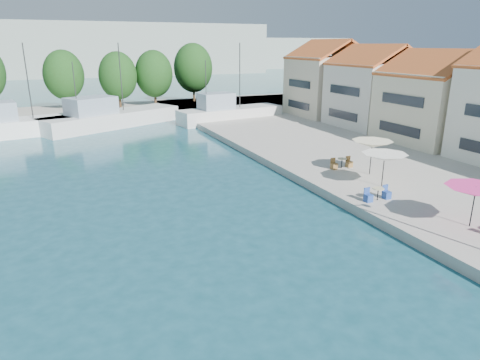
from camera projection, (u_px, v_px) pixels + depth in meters
name	position (u px, v px, depth m)	size (l,w,h in m)	color
quay_right	(441.00, 153.00, 38.53)	(32.00, 92.00, 0.60)	#ACA49B
quay_far	(67.00, 114.00, 59.44)	(90.00, 16.00, 0.60)	#ACA49B
hill_east	(178.00, 53.00, 174.68)	(140.00, 40.00, 12.00)	gray
building_04	(438.00, 95.00, 40.48)	(9.00, 8.80, 9.20)	beige
building_05	(374.00, 85.00, 48.27)	(8.40, 8.80, 9.70)	silver
building_06	(328.00, 77.00, 56.06)	(9.00, 8.80, 10.20)	beige
trawler_02	(14.00, 126.00, 46.67)	(16.52, 6.87, 10.20)	white
trawler_03	(109.00, 118.00, 51.76)	(17.63, 11.65, 10.20)	silver
trawler_04	(228.00, 114.00, 55.12)	(14.26, 5.45, 10.20)	silver
tree_05	(64.00, 75.00, 61.34)	(5.64, 5.64, 8.35)	#3F2B19
tree_06	(118.00, 76.00, 61.91)	(5.47, 5.47, 8.09)	#3F2B19
tree_07	(154.00, 74.00, 64.27)	(5.57, 5.57, 8.25)	#3F2B19
tree_08	(193.00, 68.00, 69.33)	(6.26, 6.26, 9.26)	#3F2B19
umbrella_pink	(475.00, 192.00, 21.66)	(3.05, 3.05, 2.16)	black
umbrella_white	(384.00, 157.00, 27.86)	(2.97, 2.97, 2.26)	black
umbrella_cream	(372.00, 144.00, 30.44)	(2.92, 2.92, 2.50)	black
cafe_table_02	(378.00, 196.00, 25.87)	(1.82, 0.70, 0.76)	black
cafe_table_03	(342.00, 164.00, 32.58)	(1.82, 0.70, 0.76)	black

